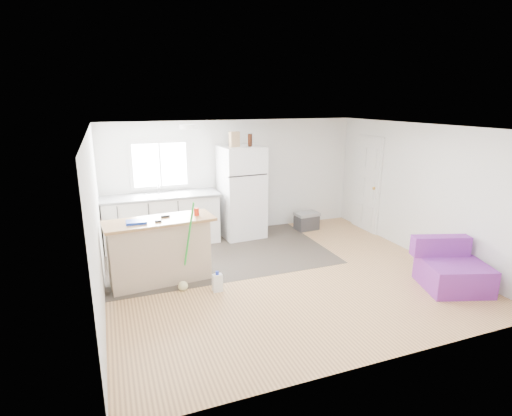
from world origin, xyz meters
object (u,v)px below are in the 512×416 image
Objects in this scene: mop at (184,275)px; cardboard_box at (234,139)px; blue_tray at (136,222)px; bottle_left at (250,140)px; peninsula at (160,251)px; cleaner_jug at (218,282)px; purple_seat at (451,270)px; cooler at (307,221)px; red_cup at (197,212)px; bottle_right at (250,140)px; refrigerator at (242,192)px; kitchen_cabinets at (162,219)px.

mop is 3.08m from cardboard_box.
bottle_left is (2.39, 1.64, 0.98)m from blue_tray.
cleaner_jug is at bearing -46.50° from peninsula.
mop reaches higher than purple_seat.
purple_seat is at bearing -82.37° from cooler.
red_cup is at bearing -133.23° from bottle_left.
bottle_left is at bearing -125.07° from bottle_right.
bottle_left is (1.46, 1.55, 0.94)m from red_cup.
peninsula is at bearing -142.33° from bottle_right.
cardboard_box reaches higher than red_cup.
blue_tray is at bearing 150.30° from cleaner_jug.
cleaner_jug is (-2.66, -2.19, -0.06)m from cooler.
cooler is at bearing -4.25° from bottle_right.
cooler is at bearing -8.62° from refrigerator.
refrigerator is 1.38× the size of mop.
bottle_left is (0.15, -0.08, 1.07)m from refrigerator.
cardboard_box is (-1.64, 0.07, 1.85)m from cooler.
blue_tray is at bearing -145.49° from bottle_left.
cooler is 2.15× the size of bottle_left.
peninsula is 14.27× the size of red_cup.
red_cup is at bearing -125.99° from cardboard_box.
blue_tray is at bearing -141.18° from cardboard_box.
purple_seat is 3.45× the size of cleaner_jug.
refrigerator is at bearing 170.35° from cooler.
kitchen_cabinets is 9.09× the size of bottle_right.
kitchen_cabinets is at bearing 175.57° from bottle_left.
refrigerator is 15.79× the size of red_cup.
bottle_left reaches higher than cooler.
cooler is (3.13, -0.18, -0.32)m from kitchen_cabinets.
purple_seat is 9.29× the size of red_cup.
bottle_right is at bearing 16.80° from mop.
bottle_right reaches higher than blue_tray.
peninsula is 1.54× the size of purple_seat.
blue_tray is at bearing -172.88° from peninsula.
purple_seat is at bearing -18.94° from cleaner_jug.
cleaner_jug is at bearing -114.20° from cardboard_box.
purple_seat is (3.87, -3.50, -0.24)m from kitchen_cabinets.
refrigerator is 4.15m from purple_seat.
cleaner_jug is 0.24× the size of mop.
purple_seat is 3.72× the size of blue_tray.
cooler is 3.66m from mop.
mop is 3.21m from bottle_left.
peninsula reaches higher than cleaner_jug.
bottle_right reaches higher than refrigerator.
bottle_left is at bearing 34.51° from blue_tray.
cooler is (1.48, -0.12, -0.75)m from refrigerator.
cooler is 4.48× the size of red_cup.
red_cup is 0.48× the size of bottle_right.
bottle_right is (1.50, 1.61, 0.94)m from red_cup.
refrigerator reaches higher than purple_seat.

